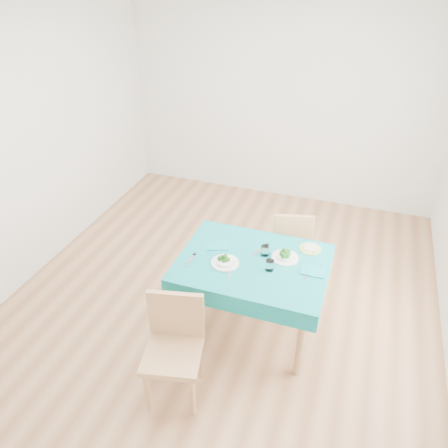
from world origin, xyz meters
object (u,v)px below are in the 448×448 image
(table, at_px, (251,296))
(chair_far, at_px, (290,240))
(side_plate, at_px, (310,249))
(bowl_near, at_px, (225,260))
(bowl_far, at_px, (285,255))
(chair_near, at_px, (172,346))

(table, xyz_separation_m, chair_far, (0.16, 0.82, 0.09))
(side_plate, bearing_deg, bowl_near, -145.61)
(bowl_near, xyz_separation_m, side_plate, (0.62, 0.42, -0.03))
(bowl_far, relative_size, side_plate, 1.21)
(bowl_far, xyz_separation_m, side_plate, (0.17, 0.19, -0.03))
(bowl_near, bearing_deg, chair_near, -101.23)
(chair_far, relative_size, bowl_near, 4.13)
(chair_near, xyz_separation_m, bowl_far, (0.59, 0.96, 0.28))
(bowl_far, bearing_deg, side_plate, 48.07)
(chair_near, bearing_deg, bowl_far, 45.92)
(table, relative_size, chair_near, 1.16)
(table, bearing_deg, chair_far, 79.25)
(chair_far, xyz_separation_m, bowl_near, (-0.36, -0.93, 0.32))
(chair_near, bearing_deg, bowl_near, 66.08)
(bowl_far, bearing_deg, bowl_near, -152.76)
(chair_near, height_order, bowl_near, chair_near)
(chair_near, bearing_deg, chair_far, 60.32)
(bowl_near, distance_m, bowl_far, 0.50)
(chair_near, relative_size, side_plate, 5.59)
(bowl_near, xyz_separation_m, bowl_far, (0.44, 0.23, -0.00))
(table, bearing_deg, bowl_near, -153.57)
(table, xyz_separation_m, bowl_near, (-0.21, -0.10, 0.41))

